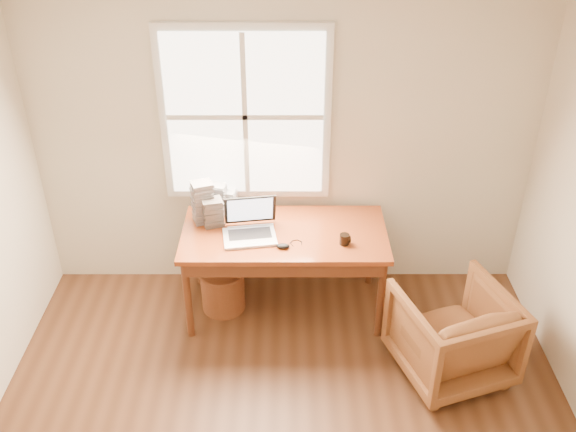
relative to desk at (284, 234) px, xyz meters
name	(u,v)px	position (x,y,z in m)	size (l,w,h in m)	color
room_shell	(278,314)	(-0.02, -1.64, 0.59)	(4.04, 4.54, 2.64)	#53311C
desk	(284,234)	(0.00, 0.00, 0.00)	(1.60, 0.80, 0.04)	brown
armchair	(453,333)	(1.21, -0.72, -0.38)	(0.74, 0.77, 0.70)	brown
wicker_stool	(223,290)	(-0.51, 0.00, -0.55)	(0.36, 0.36, 0.36)	brown
laptop	(249,222)	(-0.27, -0.09, 0.17)	(0.39, 0.41, 0.29)	silver
mouse	(283,246)	(-0.01, -0.22, 0.04)	(0.10, 0.06, 0.03)	black
coffee_mug	(344,239)	(0.45, -0.17, 0.06)	(0.07, 0.07, 0.08)	black
cd_stack_a	(218,198)	(-0.54, 0.30, 0.15)	(0.13, 0.11, 0.25)	#B3B9BF
cd_stack_b	(213,212)	(-0.56, 0.10, 0.13)	(0.15, 0.13, 0.23)	#25252A
cd_stack_c	(203,202)	(-0.64, 0.17, 0.20)	(0.16, 0.14, 0.35)	#ACAAB8
cd_stack_d	(227,200)	(-0.47, 0.34, 0.11)	(0.14, 0.13, 0.18)	silver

